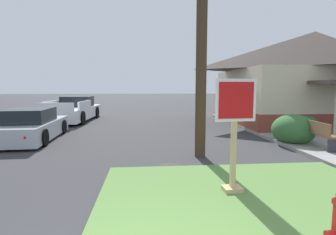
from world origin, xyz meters
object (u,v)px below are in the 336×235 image
object	(u,v)px
manhole_cover	(172,167)
pickup_truck_white	(74,111)
stop_sign	(234,137)
parked_sedan_silver	(32,126)
street_bench	(317,132)

from	to	relation	value
manhole_cover	pickup_truck_white	size ratio (longest dim) A/B	0.12
stop_sign	manhole_cover	size ratio (longest dim) A/B	3.07
stop_sign	pickup_truck_white	world-z (taller)	stop_sign
manhole_cover	parked_sedan_silver	bearing A→B (deg)	142.23
parked_sedan_silver	street_bench	bearing A→B (deg)	-13.97
stop_sign	street_bench	xyz separation A→B (m)	(3.96, 3.32, -0.56)
parked_sedan_silver	pickup_truck_white	world-z (taller)	pickup_truck_white
stop_sign	manhole_cover	world-z (taller)	stop_sign
parked_sedan_silver	street_bench	world-z (taller)	parked_sedan_silver
stop_sign	manhole_cover	xyz separation A→B (m)	(-1.00, 1.87, -1.14)
pickup_truck_white	street_bench	distance (m)	13.11
parked_sedan_silver	pickup_truck_white	bearing A→B (deg)	89.39
parked_sedan_silver	manhole_cover	bearing A→B (deg)	-37.77
pickup_truck_white	parked_sedan_silver	bearing A→B (deg)	-90.61
pickup_truck_white	street_bench	bearing A→B (deg)	-40.19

